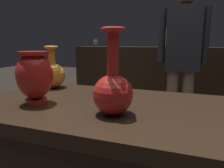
% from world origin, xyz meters
% --- Properties ---
extents(back_display_shelf, '(2.60, 0.40, 0.99)m').
position_xyz_m(back_display_shelf, '(0.00, 2.20, 0.49)').
color(back_display_shelf, black).
rests_on(back_display_shelf, ground_plane).
extents(vase_centerpiece, '(0.15, 0.15, 0.31)m').
position_xyz_m(vase_centerpiece, '(0.05, -0.11, 0.89)').
color(vase_centerpiece, red).
rests_on(vase_centerpiece, display_plinth).
extents(vase_tall_behind, '(0.15, 0.15, 0.22)m').
position_xyz_m(vase_tall_behind, '(-0.31, -0.10, 0.92)').
color(vase_tall_behind, red).
rests_on(vase_tall_behind, display_plinth).
extents(vase_left_accent, '(0.14, 0.14, 0.24)m').
position_xyz_m(vase_left_accent, '(-0.43, 0.20, 0.88)').
color(vase_left_accent, orange).
rests_on(vase_left_accent, display_plinth).
extents(shelf_vase_far_left, '(0.07, 0.07, 0.12)m').
position_xyz_m(shelf_vase_far_left, '(-1.04, 2.16, 1.06)').
color(shelf_vase_far_left, gray).
rests_on(shelf_vase_far_left, back_display_shelf).
extents(shelf_vase_center, '(0.08, 0.08, 0.25)m').
position_xyz_m(shelf_vase_center, '(0.00, 2.13, 1.11)').
color(shelf_vase_center, silver).
rests_on(shelf_vase_center, back_display_shelf).
extents(visitor_center_back, '(0.47, 0.21, 1.58)m').
position_xyz_m(visitor_center_back, '(0.23, 1.39, 0.93)').
color(visitor_center_back, '#846B56').
rests_on(visitor_center_back, ground_plane).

